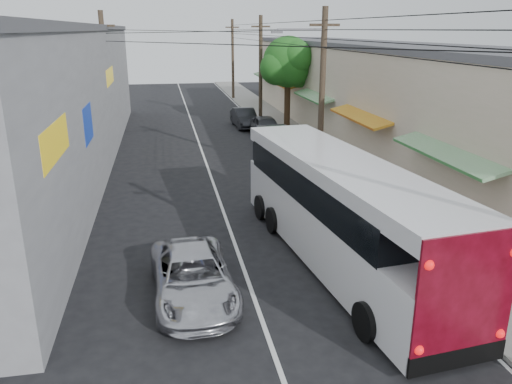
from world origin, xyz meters
TOP-DOWN VIEW (x-y plane):
  - ground at (0.00, 0.00)m, footprint 120.00×120.00m
  - sidewalk at (6.50, 20.00)m, footprint 3.00×80.00m
  - building_right at (10.99, 22.00)m, footprint 7.09×40.00m
  - building_left at (-8.50, 18.00)m, footprint 7.20×36.00m
  - utility_poles at (3.13, 20.33)m, footprint 11.80×45.28m
  - street_tree at (6.87, 26.02)m, footprint 4.40×4.00m
  - coach_bus at (2.99, 4.10)m, footprint 3.66×11.72m
  - jeepney at (-1.63, 2.58)m, footprint 2.36×4.71m
  - parked_suv at (4.60, 17.33)m, footprint 2.83×5.49m
  - parked_car_mid at (4.60, 22.95)m, footprint 1.78×4.32m
  - parked_car_far at (3.80, 27.07)m, footprint 1.69×4.30m
  - pedestrian_near at (5.40, 12.19)m, footprint 0.57×0.41m
  - pedestrian_far at (5.40, 13.00)m, footprint 0.85×0.71m

SIDE VIEW (x-z plane):
  - ground at x=0.00m, z-range 0.00..0.00m
  - sidewalk at x=6.50m, z-range 0.00..0.12m
  - jeepney at x=-1.63m, z-range 0.00..1.28m
  - parked_car_far at x=3.80m, z-range 0.00..1.39m
  - parked_car_mid at x=4.60m, z-range 0.00..1.46m
  - parked_suv at x=4.60m, z-range 0.00..1.52m
  - pedestrian_near at x=5.40m, z-range 0.12..1.61m
  - pedestrian_far at x=5.40m, z-range 0.12..1.66m
  - coach_bus at x=2.99m, z-range 0.06..3.38m
  - building_right at x=10.99m, z-range 0.03..6.28m
  - building_left at x=-8.50m, z-range 0.03..7.28m
  - utility_poles at x=3.13m, z-range 0.13..8.13m
  - street_tree at x=6.87m, z-range 1.37..7.97m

